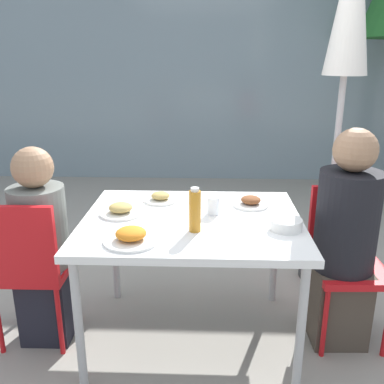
% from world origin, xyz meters
% --- Properties ---
extents(ground_plane, '(24.00, 24.00, 0.00)m').
position_xyz_m(ground_plane, '(0.00, 0.00, 0.00)').
color(ground_plane, gray).
extents(building_facade, '(10.00, 0.20, 3.00)m').
position_xyz_m(building_facade, '(0.00, 3.49, 1.50)').
color(building_facade, gray).
rests_on(building_facade, ground).
extents(dining_table, '(1.18, 0.96, 0.75)m').
position_xyz_m(dining_table, '(0.00, 0.00, 0.69)').
color(dining_table, white).
rests_on(dining_table, ground).
extents(chair_left, '(0.40, 0.40, 0.88)m').
position_xyz_m(chair_left, '(-0.89, -0.09, 0.52)').
color(chair_left, red).
rests_on(chair_left, ground).
extents(person_left, '(0.30, 0.30, 1.14)m').
position_xyz_m(person_left, '(-0.84, -0.01, 0.55)').
color(person_left, black).
rests_on(person_left, ground).
extents(chair_right, '(0.42, 0.42, 0.88)m').
position_xyz_m(chair_right, '(0.89, 0.11, 0.52)').
color(chair_right, red).
rests_on(chair_right, ground).
extents(person_right, '(0.33, 0.33, 1.24)m').
position_xyz_m(person_right, '(0.84, 0.03, 0.60)').
color(person_right, '#473D33').
rests_on(person_right, ground).
extents(closed_umbrella, '(0.36, 0.36, 2.45)m').
position_xyz_m(closed_umbrella, '(0.96, 0.75, 1.78)').
color(closed_umbrella, '#333333').
rests_on(closed_umbrella, ground).
extents(plate_0, '(0.26, 0.26, 0.07)m').
position_xyz_m(plate_0, '(-0.28, -0.31, 0.78)').
color(plate_0, white).
rests_on(plate_0, dining_table).
extents(plate_1, '(0.20, 0.20, 0.06)m').
position_xyz_m(plate_1, '(-0.20, 0.28, 0.77)').
color(plate_1, white).
rests_on(plate_1, dining_table).
extents(plate_2, '(0.23, 0.23, 0.07)m').
position_xyz_m(plate_2, '(-0.40, 0.05, 0.78)').
color(plate_2, white).
rests_on(plate_2, dining_table).
extents(plate_3, '(0.21, 0.21, 0.06)m').
position_xyz_m(plate_3, '(0.34, 0.21, 0.78)').
color(plate_3, white).
rests_on(plate_3, dining_table).
extents(bottle, '(0.06, 0.06, 0.23)m').
position_xyz_m(bottle, '(0.02, -0.17, 0.86)').
color(bottle, '#B7751E').
rests_on(bottle, dining_table).
extents(drinking_cup, '(0.07, 0.07, 0.10)m').
position_xyz_m(drinking_cup, '(0.11, 0.07, 0.80)').
color(drinking_cup, white).
rests_on(drinking_cup, dining_table).
extents(salad_bowl, '(0.16, 0.16, 0.06)m').
position_xyz_m(salad_bowl, '(0.48, -0.13, 0.78)').
color(salad_bowl, white).
rests_on(salad_bowl, dining_table).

